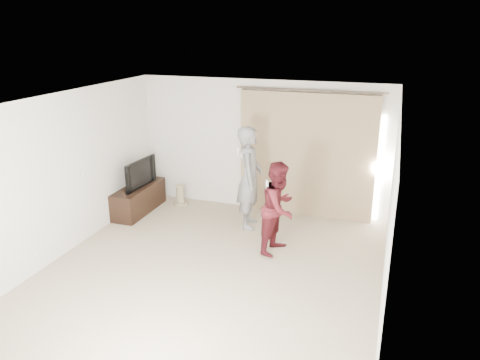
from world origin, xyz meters
name	(u,v)px	position (x,y,z in m)	size (l,w,h in m)	color
floor	(211,271)	(0.00, 0.00, 0.00)	(5.50, 5.50, 0.00)	tan
wall_back	(262,146)	(0.00, 2.75, 1.30)	(5.00, 0.04, 2.60)	white
wall_left	(65,174)	(-2.50, 0.00, 1.30)	(0.04, 5.50, 2.60)	white
ceiling	(208,101)	(0.00, 0.00, 2.60)	(5.00, 5.50, 0.01)	white
curtain	(307,156)	(0.91, 2.68, 1.20)	(2.80, 0.11, 2.46)	tan
tv_console	(139,199)	(-2.27, 1.77, 0.27)	(0.48, 1.39, 0.53)	black
tv	(137,173)	(-2.27, 1.77, 0.81)	(0.97, 0.13, 0.56)	black
scratching_post	(180,197)	(-1.65, 2.40, 0.17)	(0.31, 0.31, 0.41)	tan
person_man	(250,178)	(0.05, 1.80, 0.95)	(0.58, 0.76, 1.89)	slate
person_woman	(279,208)	(0.80, 0.99, 0.77)	(0.74, 0.86, 1.54)	#51151C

